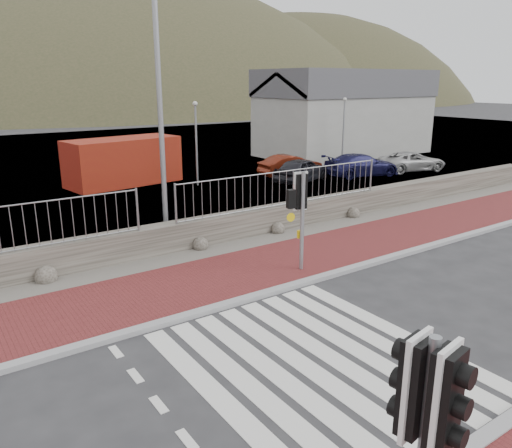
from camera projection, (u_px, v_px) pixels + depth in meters
ground at (318, 362)px, 9.34m from camera, size 220.00×220.00×0.00m
sidewalk_far at (202, 283)px, 12.89m from camera, size 40.00×3.00×0.08m
kerb_far at (233, 303)px, 11.70m from camera, size 40.00×0.25×0.12m
zebra_crossing at (318, 361)px, 9.34m from camera, size 4.62×5.60×0.01m
gravel_strip at (169, 261)px, 14.47m from camera, size 40.00×1.50×0.06m
stone_wall at (157, 240)px, 14.99m from camera, size 40.00×0.60×0.90m
railing at (156, 197)px, 14.49m from camera, size 18.07×0.07×1.22m
quay at (23, 164)px, 31.39m from camera, size 120.00×40.00×0.50m
harbor_building at (345, 112)px, 35.20m from camera, size 12.20×6.20×5.80m
hills_backdrop at (13, 245)px, 88.86m from camera, size 254.00×90.00×100.00m
traffic_signal_near at (427, 415)px, 4.62m from camera, size 0.45×0.32×2.89m
traffic_signal_far at (301, 201)px, 13.19m from camera, size 0.68×0.32×2.78m
streetlight at (164, 79)px, 14.74m from camera, size 1.87×0.82×9.12m
shipping_container at (123, 161)px, 25.14m from camera, size 5.83×3.14×2.31m
car_a at (301, 170)px, 25.83m from camera, size 3.96×2.62×1.25m
car_b at (291, 166)px, 27.34m from camera, size 3.66×1.50×1.18m
car_c at (361, 165)px, 27.34m from camera, size 4.54×2.62×1.24m
car_d at (412, 161)px, 28.96m from camera, size 4.35×2.77×1.12m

